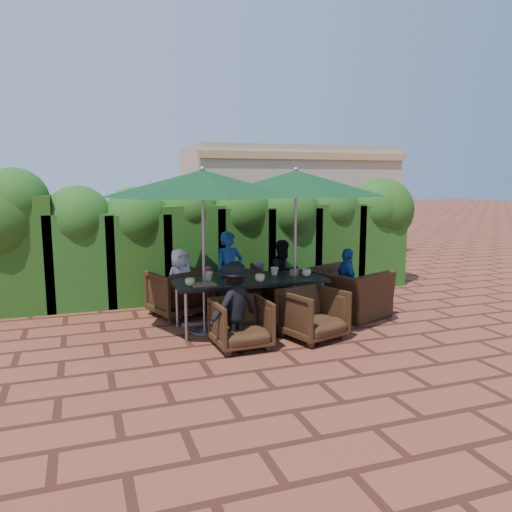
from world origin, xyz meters
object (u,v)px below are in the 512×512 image
object	(u,v)px
chair_near_left	(241,321)
chair_far_mid	(234,286)
umbrella_right	(296,183)
chair_far_right	(278,286)
dining_table	(250,284)
umbrella_left	(202,183)
chair_near_right	(313,311)
chair_end_right	(347,285)
chair_far_left	(178,290)

from	to	relation	value
chair_near_left	chair_far_mid	bearing A→B (deg)	73.19
umbrella_right	chair_far_right	world-z (taller)	umbrella_right
umbrella_right	chair_far_right	distance (m)	2.08
umbrella_right	chair_far_mid	size ratio (longest dim) A/B	3.27
dining_table	umbrella_left	size ratio (longest dim) A/B	0.81
umbrella_left	chair_far_right	size ratio (longest dim) A/B	3.71
umbrella_left	chair_far_mid	world-z (taller)	umbrella_left
umbrella_right	chair_near_right	distance (m)	2.01
chair_far_mid	chair_end_right	bearing A→B (deg)	158.64
chair_far_mid	chair_near_left	bearing A→B (deg)	84.83
chair_far_right	chair_near_right	xyz separation A→B (m)	(-0.20, -1.85, 0.01)
umbrella_right	chair_far_mid	bearing A→B (deg)	123.11
chair_far_mid	chair_far_left	bearing A→B (deg)	12.14
umbrella_left	umbrella_right	bearing A→B (deg)	0.25
dining_table	chair_far_left	distance (m)	1.38
chair_far_mid	chair_far_right	bearing A→B (deg)	-176.38
chair_end_right	chair_near_right	bearing A→B (deg)	109.95
chair_far_mid	dining_table	bearing A→B (deg)	95.77
chair_far_right	chair_end_right	size ratio (longest dim) A/B	0.64
umbrella_left	chair_near_left	size ratio (longest dim) A/B	3.86
dining_table	chair_far_right	xyz separation A→B (m)	(0.86, 0.97, -0.29)
umbrella_right	chair_far_left	xyz separation A→B (m)	(-1.69, 1.01, -1.78)
umbrella_right	dining_table	bearing A→B (deg)	178.62
dining_table	chair_near_right	world-z (taller)	chair_near_right
umbrella_right	chair_near_right	xyz separation A→B (m)	(-0.09, -0.87, -1.81)
umbrella_left	chair_far_right	distance (m)	2.61
chair_far_right	chair_far_mid	bearing A→B (deg)	16.45
umbrella_right	chair_far_left	distance (m)	2.65
chair_near_left	chair_end_right	world-z (taller)	chair_end_right
dining_table	chair_far_left	size ratio (longest dim) A/B	2.72
dining_table	chair_end_right	xyz separation A→B (m)	(1.74, 0.05, -0.15)
umbrella_left	chair_end_right	size ratio (longest dim) A/B	2.39
umbrella_left	umbrella_right	size ratio (longest dim) A/B	1.03
umbrella_left	chair_near_right	xyz separation A→B (m)	(1.39, -0.86, -1.81)
umbrella_right	chair_near_left	distance (m)	2.36
chair_far_left	chair_end_right	xyz separation A→B (m)	(2.68, -0.93, 0.10)
umbrella_left	chair_far_mid	bearing A→B (deg)	53.50
umbrella_right	chair_far_right	size ratio (longest dim) A/B	3.62
chair_near_left	chair_end_right	size ratio (longest dim) A/B	0.62
chair_far_mid	chair_end_right	xyz separation A→B (m)	(1.68, -0.99, 0.10)
umbrella_left	chair_near_right	distance (m)	2.44
umbrella_right	chair_far_left	bearing A→B (deg)	149.20
umbrella_left	chair_far_right	xyz separation A→B (m)	(1.59, 0.99, -1.83)
umbrella_left	chair_far_left	size ratio (longest dim) A/B	3.35
chair_far_right	chair_end_right	world-z (taller)	chair_end_right
chair_far_left	chair_near_left	world-z (taller)	chair_far_left
dining_table	chair_far_left	world-z (taller)	chair_far_left
umbrella_left	chair_end_right	world-z (taller)	umbrella_left
dining_table	umbrella_left	world-z (taller)	umbrella_left
chair_far_right	chair_far_left	bearing A→B (deg)	21.17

